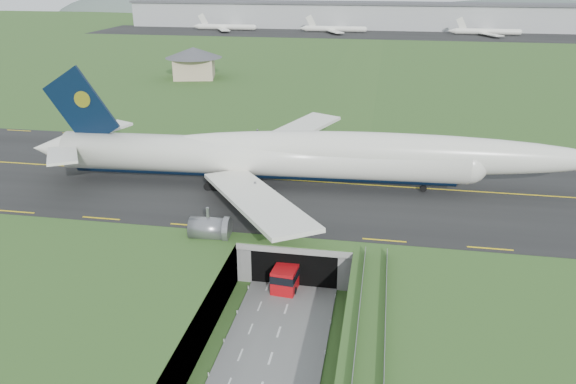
# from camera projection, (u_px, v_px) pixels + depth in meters

# --- Properties ---
(ground) EXTENTS (900.00, 900.00, 0.00)m
(ground) POSITION_uv_depth(u_px,v_px,m) (283.00, 319.00, 70.60)
(ground) COLOR #315522
(ground) RESTS_ON ground
(airfield_deck) EXTENTS (800.00, 800.00, 6.00)m
(airfield_deck) POSITION_uv_depth(u_px,v_px,m) (283.00, 299.00, 69.48)
(airfield_deck) COLOR gray
(airfield_deck) RESTS_ON ground
(trench_road) EXTENTS (12.00, 75.00, 0.20)m
(trench_road) POSITION_uv_depth(u_px,v_px,m) (271.00, 356.00, 63.71)
(trench_road) COLOR slate
(trench_road) RESTS_ON ground
(taxiway) EXTENTS (800.00, 44.00, 0.18)m
(taxiway) POSITION_uv_depth(u_px,v_px,m) (317.00, 182.00, 98.48)
(taxiway) COLOR black
(taxiway) RESTS_ON airfield_deck
(tunnel_portal) EXTENTS (17.00, 22.30, 6.00)m
(tunnel_portal) POSITION_uv_depth(u_px,v_px,m) (303.00, 237.00, 84.63)
(tunnel_portal) COLOR gray
(tunnel_portal) RESTS_ON ground
(jumbo_jet) EXTENTS (97.58, 62.16, 20.59)m
(jumbo_jet) POSITION_uv_depth(u_px,v_px,m) (301.00, 156.00, 94.42)
(jumbo_jet) COLOR white
(jumbo_jet) RESTS_ON ground
(shuttle_tram) EXTENTS (3.99, 8.80, 3.46)m
(shuttle_tram) POSITION_uv_depth(u_px,v_px,m) (290.00, 271.00, 78.10)
(shuttle_tram) COLOR red
(shuttle_tram) RESTS_ON ground
(service_building) EXTENTS (22.84, 22.84, 10.35)m
(service_building) POSITION_uv_depth(u_px,v_px,m) (194.00, 60.00, 188.80)
(service_building) COLOR #C8AF90
(service_building) RESTS_ON ground
(cargo_terminal) EXTENTS (320.00, 67.00, 15.60)m
(cargo_terminal) POSITION_uv_depth(u_px,v_px,m) (373.00, 15.00, 339.01)
(cargo_terminal) COLOR #B2B2B2
(cargo_terminal) RESTS_ON ground
(distant_hills) EXTENTS (700.00, 91.00, 60.00)m
(distant_hills) POSITION_uv_depth(u_px,v_px,m) (457.00, 27.00, 454.63)
(distant_hills) COLOR #52635C
(distant_hills) RESTS_ON ground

